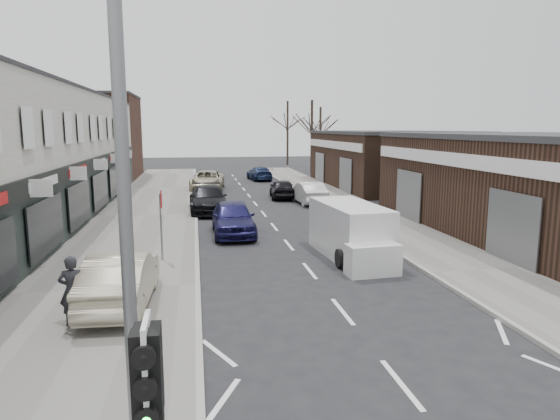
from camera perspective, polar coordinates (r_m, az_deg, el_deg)
name	(u,v)px	position (r m, az deg, el deg)	size (l,w,h in m)	color
pavement_left	(145,216)	(29.18, -15.14, -0.68)	(5.50, 64.00, 0.12)	slate
pavement_right	(357,210)	(30.61, 8.83, -0.01)	(3.50, 64.00, 0.12)	slate
brick_block_far	(95,138)	(52.52, -20.41, 7.73)	(8.00, 10.00, 8.00)	#4A2C20
right_unit_near	(552,187)	(26.49, 28.67, 2.28)	(10.00, 18.00, 4.50)	#362318
right_unit_far	(389,160)	(43.89, 12.34, 5.59)	(10.00, 16.00, 4.50)	#362318
tree_far_a	(311,173)	(56.35, 3.60, 4.29)	(3.60, 3.60, 8.00)	#382D26
tree_far_b	(320,168)	(62.75, 4.57, 4.80)	(3.60, 3.60, 7.50)	#382D26
tree_far_c	(287,165)	(67.95, 0.86, 5.18)	(3.60, 3.60, 8.50)	#382D26
traffic_light	(149,399)	(5.31, -14.74, -20.15)	(0.28, 0.60, 3.10)	slate
street_lamp	(139,162)	(5.87, -15.85, 5.27)	(2.23, 0.22, 8.00)	slate
warning_sign	(161,205)	(18.87, -13.40, 0.60)	(0.12, 0.80, 2.70)	slate
white_van	(351,233)	(19.55, 8.14, -2.56)	(2.25, 5.48, 2.08)	white
sedan_on_pavement	(121,279)	(14.60, -17.74, -7.51)	(1.59, 4.57, 1.50)	#AAA088
pedestrian	(72,291)	(13.53, -22.65, -8.51)	(0.65, 0.43, 1.79)	black
parked_car_left_a	(233,218)	(23.54, -5.39, -0.91)	(1.91, 4.74, 1.61)	#181646
parked_car_left_b	(208,199)	(30.12, -8.22, 1.25)	(2.19, 5.38, 1.56)	black
parked_car_left_c	(207,180)	(41.10, -8.30, 3.39)	(2.55, 5.53, 1.54)	#AFA78C
parked_car_right_a	(308,193)	(33.27, 3.25, 2.00)	(1.53, 4.39, 1.45)	silver
parked_car_right_b	(282,189)	(35.64, 0.24, 2.46)	(1.64, 4.08, 1.39)	black
parked_car_right_c	(259,173)	(48.15, -2.37, 4.21)	(1.82, 4.49, 1.30)	#142041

